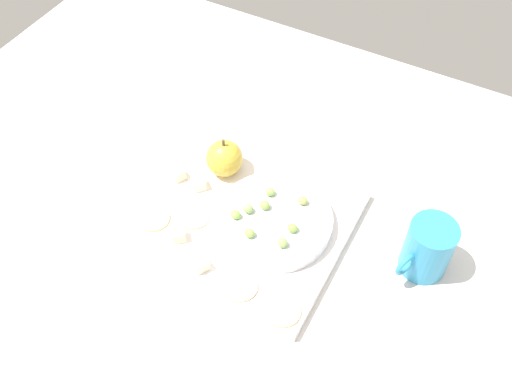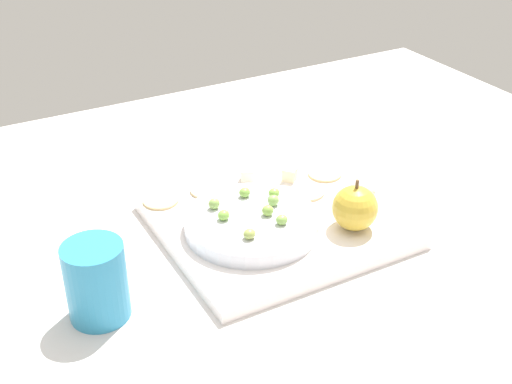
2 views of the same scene
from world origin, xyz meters
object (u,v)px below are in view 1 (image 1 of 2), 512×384
(grape_4, at_px, (250,233))
(cup, at_px, (427,248))
(cheese_cube_3, at_px, (199,184))
(grape_1, at_px, (270,192))
(grape_2, at_px, (236,215))
(cheese_cube_0, at_px, (200,264))
(platter, at_px, (246,222))
(grape_6, at_px, (265,205))
(cheese_cube_1, at_px, (178,174))
(cracker_3, at_px, (283,311))
(cracker_2, at_px, (240,286))
(grape_0, at_px, (248,209))
(cheese_cube_2, at_px, (178,235))
(serving_dish, at_px, (274,221))
(grape_7, at_px, (282,243))
(grape_3, at_px, (292,228))
(cracker_1, at_px, (194,216))
(apple_whole, at_px, (224,158))
(cracker_0, at_px, (154,218))
(grape_5, at_px, (303,201))

(grape_4, xyz_separation_m, cup, (0.25, 0.10, 0.00))
(cheese_cube_3, xyz_separation_m, cup, (0.38, 0.04, 0.02))
(grape_1, relative_size, grape_2, 1.00)
(cheese_cube_0, bearing_deg, grape_2, 85.34)
(platter, bearing_deg, cheese_cube_3, 169.11)
(grape_6, relative_size, cup, 0.17)
(cheese_cube_1, relative_size, cup, 0.20)
(cheese_cube_0, bearing_deg, grape_1, 77.98)
(grape_4, bearing_deg, platter, 125.79)
(cheese_cube_3, height_order, cracker_3, cheese_cube_3)
(cracker_2, distance_m, grape_0, 0.13)
(cheese_cube_0, distance_m, cheese_cube_2, 0.07)
(serving_dish, xyz_separation_m, cheese_cube_3, (-0.15, 0.01, -0.00))
(grape_4, bearing_deg, cracker_2, -71.71)
(grape_2, bearing_deg, grape_7, -8.56)
(cracker_2, height_order, grape_3, grape_3)
(cracker_1, height_order, cracker_3, same)
(cheese_cube_0, distance_m, cracker_3, 0.14)
(grape_0, relative_size, grape_3, 1.00)
(apple_whole, xyz_separation_m, grape_0, (0.09, -0.07, -0.00))
(cracker_2, xyz_separation_m, grape_2, (-0.06, 0.10, 0.03))
(cracker_1, xyz_separation_m, cup, (0.36, 0.10, 0.03))
(serving_dish, relative_size, grape_0, 11.24)
(grape_3, height_order, grape_7, grape_7)
(serving_dish, height_order, grape_1, grape_1)
(grape_4, bearing_deg, serving_dish, 72.19)
(serving_dish, relative_size, grape_1, 11.24)
(cracker_2, height_order, grape_7, grape_7)
(cracker_0, xyz_separation_m, grape_4, (0.16, 0.03, 0.03))
(serving_dish, xyz_separation_m, grape_3, (0.04, -0.01, 0.02))
(grape_3, bearing_deg, grape_6, 161.84)
(grape_2, relative_size, grape_5, 1.00)
(grape_0, bearing_deg, grape_1, 72.99)
(cracker_3, xyz_separation_m, grape_1, (-0.11, 0.17, 0.03))
(cheese_cube_1, xyz_separation_m, grape_3, (0.23, -0.02, 0.02))
(cheese_cube_0, distance_m, grape_4, 0.09)
(serving_dish, relative_size, cracker_2, 3.52)
(grape_2, relative_size, grape_3, 1.00)
(serving_dish, height_order, cheese_cube_1, serving_dish)
(apple_whole, relative_size, grape_0, 3.83)
(grape_3, distance_m, cup, 0.21)
(cracker_3, relative_size, grape_0, 3.19)
(cheese_cube_0, height_order, grape_2, grape_2)
(cheese_cube_3, bearing_deg, grape_5, 11.83)
(grape_1, relative_size, cup, 0.17)
(cracker_1, relative_size, grape_4, 3.19)
(cracker_3, height_order, grape_1, grape_1)
(grape_1, bearing_deg, grape_5, 9.21)
(serving_dish, height_order, grape_6, grape_6)
(cheese_cube_3, height_order, cracker_2, cheese_cube_3)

